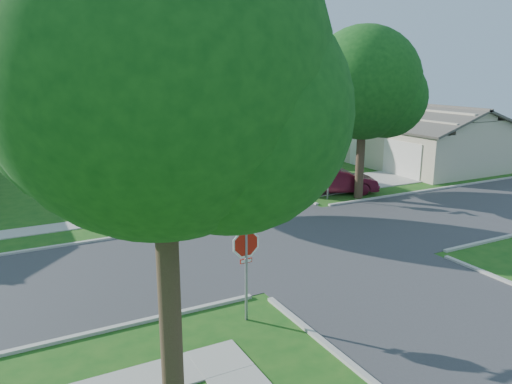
{
  "coord_description": "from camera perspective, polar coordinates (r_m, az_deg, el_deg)",
  "views": [
    {
      "loc": [
        -10.12,
        -15.55,
        6.52
      ],
      "look_at": [
        -0.85,
        2.06,
        1.6
      ],
      "focal_mm": 35.0,
      "sensor_mm": 36.0,
      "label": 1
    }
  ],
  "objects": [
    {
      "name": "stop_sign_ne",
      "position": [
        25.5,
        8.31,
        3.6
      ],
      "size": [
        1.05,
        0.8,
        2.98
      ],
      "color": "gray",
      "rests_on": "ground"
    },
    {
      "name": "stop_sign_sw",
      "position": [
        12.94,
        -1.15,
        -6.43
      ],
      "size": [
        1.05,
        0.8,
        2.98
      ],
      "color": "gray",
      "rests_on": "ground"
    },
    {
      "name": "tree_e_near",
      "position": [
        28.73,
        3.5,
        12.11
      ],
      "size": [
        4.97,
        4.8,
        8.28
      ],
      "color": "#38281C",
      "rests_on": "ground"
    },
    {
      "name": "tree_e_mid",
      "position": [
        39.47,
        -5.79,
        13.43
      ],
      "size": [
        5.59,
        5.4,
        9.21
      ],
      "color": "#38281C",
      "rests_on": "ground"
    },
    {
      "name": "tree_w_near",
      "position": [
        25.17,
        -15.57,
        12.47
      ],
      "size": [
        5.38,
        5.2,
        8.97
      ],
      "color": "#38281C",
      "rests_on": "ground"
    },
    {
      "name": "car_driveway",
      "position": [
        27.16,
        9.44,
        1.27
      ],
      "size": [
        4.34,
        2.86,
        1.35
      ],
      "primitive_type": "imported",
      "rotation": [
        0.0,
        0.0,
        1.19
      ],
      "color": "#4F101F",
      "rests_on": "ground"
    },
    {
      "name": "sidewalk_ne",
      "position": [
        45.08,
        -6.41,
        5.51
      ],
      "size": [
        1.2,
        40.0,
        0.04
      ],
      "primitive_type": "cube",
      "color": "#9E9B91",
      "rests_on": "ground"
    },
    {
      "name": "house_ne_far",
      "position": [
        51.88,
        2.62,
        8.34
      ],
      "size": [
        8.42,
        13.6,
        4.23
      ],
      "color": "#B4A98E",
      "rests_on": "ground"
    },
    {
      "name": "tree_ne_corner",
      "position": [
        25.75,
        12.3,
        11.51
      ],
      "size": [
        5.8,
        5.6,
        8.66
      ],
      "color": "#38281C",
      "rests_on": "ground"
    },
    {
      "name": "tree_w_far",
      "position": [
        49.87,
        -21.95,
        11.75
      ],
      "size": [
        4.76,
        4.6,
        8.04
      ],
      "color": "#38281C",
      "rests_on": "ground"
    },
    {
      "name": "tree_w_mid",
      "position": [
        36.97,
        -19.78,
        13.05
      ],
      "size": [
        5.8,
        5.6,
        9.56
      ],
      "color": "#38281C",
      "rests_on": "ground"
    },
    {
      "name": "tree_sw_corner",
      "position": [
        8.98,
        -10.57,
        12.01
      ],
      "size": [
        6.21,
        6.0,
        9.55
      ],
      "color": "#38281C",
      "rests_on": "ground"
    },
    {
      "name": "tree_e_far",
      "position": [
        51.75,
        -11.36,
        13.03
      ],
      "size": [
        5.17,
        5.0,
        8.72
      ],
      "color": "#38281C",
      "rests_on": "ground"
    },
    {
      "name": "car_curb_west",
      "position": [
        51.96,
        -20.08,
        6.61
      ],
      "size": [
        2.03,
        4.76,
        1.37
      ],
      "primitive_type": "imported",
      "rotation": [
        0.0,
        0.0,
        3.16
      ],
      "color": "black",
      "rests_on": "ground"
    },
    {
      "name": "driveway",
      "position": [
        29.67,
        10.47,
        1.01
      ],
      "size": [
        8.8,
        3.6,
        0.05
      ],
      "primitive_type": "cube",
      "color": "#9E9B91",
      "rests_on": "ground"
    },
    {
      "name": "road_ns",
      "position": [
        19.67,
        5.01,
        -5.51
      ],
      "size": [
        7.0,
        100.0,
        0.02
      ],
      "primitive_type": "cube",
      "color": "#333335",
      "rests_on": "ground"
    },
    {
      "name": "car_curb_east",
      "position": [
        46.15,
        -12.11,
        6.33
      ],
      "size": [
        2.08,
        4.23,
        1.39
      ],
      "primitive_type": "imported",
      "rotation": [
        0.0,
        0.0,
        0.11
      ],
      "color": "black",
      "rests_on": "ground"
    },
    {
      "name": "house_ne_near",
      "position": [
        37.58,
        16.68,
        5.65
      ],
      "size": [
        8.42,
        13.6,
        4.23
      ],
      "color": "#B4A98E",
      "rests_on": "ground"
    },
    {
      "name": "sidewalk_nw",
      "position": [
        42.25,
        -22.02,
        4.02
      ],
      "size": [
        1.2,
        40.0,
        0.04
      ],
      "primitive_type": "cube",
      "color": "#9E9B91",
      "rests_on": "ground"
    },
    {
      "name": "ground",
      "position": [
        19.67,
        5.01,
        -5.53
      ],
      "size": [
        100.0,
        100.0,
        0.0
      ],
      "primitive_type": "plane",
      "color": "#194E15",
      "rests_on": "ground"
    }
  ]
}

